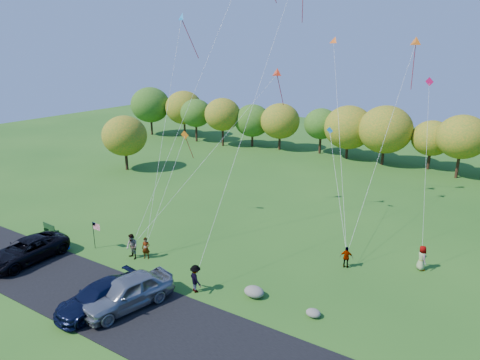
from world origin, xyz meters
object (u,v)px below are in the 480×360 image
object	(u,v)px
flyer_a	(146,248)
flyer_e	(422,258)
trash_barrel	(65,244)
flyer_b	(132,247)
park_bench	(50,228)
minivan_silver	(127,292)
flyer_c	(196,279)
minivan_dark	(26,251)
minivan_navy	(99,297)
flyer_d	(346,257)

from	to	relation	value
flyer_a	flyer_e	bearing A→B (deg)	2.77
flyer_e	trash_barrel	distance (m)	26.54
flyer_b	park_bench	world-z (taller)	flyer_b
minivan_silver	flyer_a	bearing A→B (deg)	138.81
minivan_silver	flyer_e	distance (m)	20.02
flyer_c	flyer_e	bearing A→B (deg)	-111.34
minivan_dark	flyer_c	xyz separation A→B (m)	(12.93, 3.34, 0.04)
trash_barrel	flyer_e	bearing A→B (deg)	25.01
park_bench	minivan_silver	bearing A→B (deg)	-12.69
minivan_dark	flyer_c	bearing A→B (deg)	14.81
flyer_a	flyer_e	xyz separation A→B (m)	(17.58, 9.05, 0.08)
minivan_dark	flyer_c	distance (m)	13.35
minivan_navy	flyer_b	bearing A→B (deg)	126.58
flyer_a	flyer_b	size ratio (longest dim) A/B	0.86
flyer_a	flyer_c	size ratio (longest dim) A/B	0.89
minivan_silver	minivan_navy	bearing A→B (deg)	-124.92
flyer_d	flyer_b	bearing A→B (deg)	13.89
minivan_navy	flyer_c	world-z (taller)	flyer_c
minivan_silver	trash_barrel	bearing A→B (deg)	178.03
flyer_c	minivan_dark	bearing A→B (deg)	40.67
park_bench	trash_barrel	xyz separation A→B (m)	(3.52, -1.11, -0.05)
flyer_a	flyer_d	xyz separation A→B (m)	(13.01, 6.55, -0.03)
minivan_silver	flyer_b	bearing A→B (deg)	148.06
flyer_c	trash_barrel	size ratio (longest dim) A/B	2.13
flyer_a	flyer_b	distance (m)	1.03
flyer_b	trash_barrel	distance (m)	5.86
flyer_c	minivan_silver	bearing A→B (deg)	81.79
trash_barrel	flyer_d	bearing A→B (deg)	24.10
flyer_e	flyer_a	bearing A→B (deg)	82.06
flyer_a	flyer_d	size ratio (longest dim) A/B	1.04
flyer_b	trash_barrel	xyz separation A→B (m)	(-5.61, -1.62, -0.53)
flyer_a	trash_barrel	bearing A→B (deg)	174.06
flyer_c	park_bench	bearing A→B (deg)	24.05
minivan_silver	flyer_e	world-z (taller)	minivan_silver
flyer_e	trash_barrel	size ratio (longest dim) A/B	2.08
flyer_c	flyer_d	distance (m)	10.85
minivan_dark	flyer_e	bearing A→B (deg)	30.02
flyer_b	park_bench	distance (m)	9.16
flyer_d	flyer_e	size ratio (longest dim) A/B	0.88
flyer_e	flyer_c	bearing A→B (deg)	97.29
park_bench	flyer_e	bearing A→B (deg)	24.41
minivan_silver	flyer_e	size ratio (longest dim) A/B	3.14
minivan_silver	flyer_d	world-z (taller)	minivan_silver
flyer_a	park_bench	xyz separation A→B (m)	(-9.99, -1.05, -0.34)
minivan_navy	park_bench	bearing A→B (deg)	165.23
flyer_b	trash_barrel	size ratio (longest dim) A/B	2.22
flyer_b	flyer_d	bearing A→B (deg)	39.19
minivan_silver	flyer_b	distance (m)	6.34
trash_barrel	flyer_c	bearing A→B (deg)	2.42
minivan_navy	flyer_c	distance (m)	5.90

